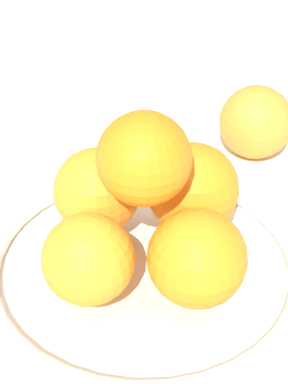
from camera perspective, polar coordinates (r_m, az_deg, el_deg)
ground_plane at (r=0.56m, az=0.00°, el=-8.13°), size 4.00×4.00×0.00m
fruit_bowl at (r=0.55m, az=0.00°, el=-6.95°), size 0.27×0.27×0.03m
orange_pile at (r=0.51m, az=0.28°, el=-1.58°), size 0.18×0.18×0.14m
stray_orange at (r=0.71m, az=9.92°, el=6.14°), size 0.08×0.08×0.08m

